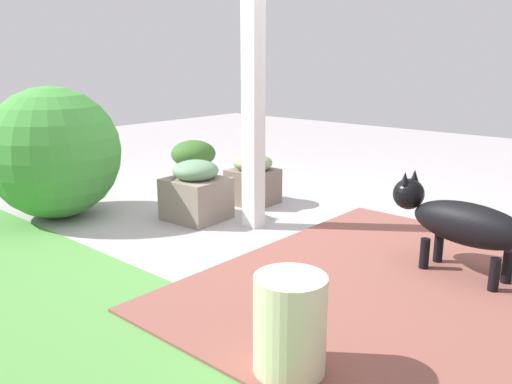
# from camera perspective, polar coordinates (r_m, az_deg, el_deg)

# --- Properties ---
(ground_plane) EXTENTS (12.00, 12.00, 0.00)m
(ground_plane) POSITION_cam_1_polar(r_m,az_deg,el_deg) (3.75, 1.11, -4.50)
(ground_plane) COLOR #A6A0A2
(brick_path) EXTENTS (1.80, 2.40, 0.02)m
(brick_path) POSITION_cam_1_polar(r_m,az_deg,el_deg) (3.01, 14.44, -9.73)
(brick_path) COLOR brown
(brick_path) RESTS_ON ground
(porch_pillar) EXTENTS (0.12, 0.12, 2.29)m
(porch_pillar) POSITION_cam_1_polar(r_m,az_deg,el_deg) (3.72, -0.30, 13.33)
(porch_pillar) COLOR white
(porch_pillar) RESTS_ON ground
(stone_planter_nearest) EXTENTS (0.38, 0.37, 0.43)m
(stone_planter_nearest) POSITION_cam_1_polar(r_m,az_deg,el_deg) (4.46, -0.34, 1.39)
(stone_planter_nearest) COLOR #7E6B5E
(stone_planter_nearest) RESTS_ON ground
(stone_planter_near) EXTENTS (0.45, 0.43, 0.46)m
(stone_planter_near) POSITION_cam_1_polar(r_m,az_deg,el_deg) (4.05, -6.55, 0.06)
(stone_planter_near) COLOR gray
(stone_planter_near) RESTS_ON ground
(round_shrub) EXTENTS (1.02, 1.02, 1.02)m
(round_shrub) POSITION_cam_1_polar(r_m,az_deg,el_deg) (4.32, -21.19, 4.01)
(round_shrub) COLOR #408E38
(round_shrub) RESTS_ON ground
(terracotta_pot_broad) EXTENTS (0.44, 0.44, 0.43)m
(terracotta_pot_broad) POSITION_cam_1_polar(r_m,az_deg,el_deg) (5.24, -6.83, 3.67)
(terracotta_pot_broad) COLOR #C07844
(terracotta_pot_broad) RESTS_ON ground
(dog) EXTENTS (0.82, 0.30, 0.56)m
(dog) POSITION_cam_1_polar(r_m,az_deg,el_deg) (3.16, 21.22, -2.96)
(dog) COLOR black
(dog) RESTS_ON ground
(ceramic_urn) EXTENTS (0.29, 0.29, 0.41)m
(ceramic_urn) POSITION_cam_1_polar(r_m,az_deg,el_deg) (2.09, 3.71, -14.39)
(ceramic_urn) COLOR beige
(ceramic_urn) RESTS_ON ground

